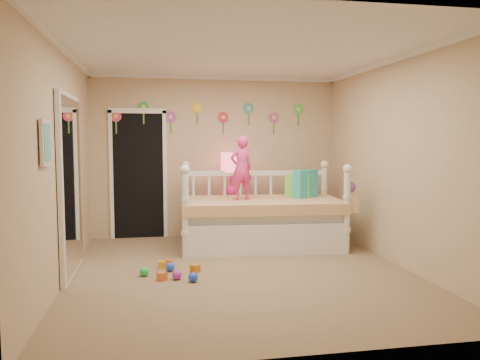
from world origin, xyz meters
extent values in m
cube|color=#7F684C|center=(0.00, 0.00, 0.00)|extent=(4.00, 4.50, 0.01)
cube|color=white|center=(0.00, 0.00, 2.60)|extent=(4.00, 4.50, 0.01)
cube|color=tan|center=(0.00, 2.25, 1.30)|extent=(4.00, 0.01, 2.60)
cube|color=tan|center=(-2.00, 0.00, 1.30)|extent=(0.01, 4.50, 2.60)
cube|color=tan|center=(2.00, 0.00, 1.30)|extent=(0.01, 4.50, 2.60)
cube|color=#24B697|center=(1.23, 1.32, 0.92)|extent=(0.43, 0.35, 0.42)
cube|color=#73DF44|center=(1.14, 1.38, 0.88)|extent=(0.38, 0.31, 0.35)
imported|color=#F6388D|center=(0.24, 1.24, 1.17)|extent=(0.37, 0.29, 0.92)
cube|color=white|center=(0.21, 1.97, 0.32)|extent=(0.41, 0.33, 0.64)
sphere|color=#CF1B6A|center=(0.21, 1.97, 0.74)|extent=(0.20, 0.20, 0.20)
cylinder|color=#CF1B6A|center=(0.21, 1.97, 0.95)|extent=(0.03, 0.03, 0.42)
cylinder|color=#FB4B69|center=(0.21, 1.97, 1.22)|extent=(0.33, 0.33, 0.31)
cube|color=black|center=(-1.25, 2.23, 1.03)|extent=(0.90, 0.04, 2.07)
cube|color=white|center=(-1.96, 0.30, 1.05)|extent=(0.07, 1.30, 2.10)
cube|color=white|center=(-1.97, -0.90, 1.55)|extent=(0.05, 0.34, 0.42)
camera|label=1|loc=(-1.01, -5.43, 1.58)|focal=35.31mm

